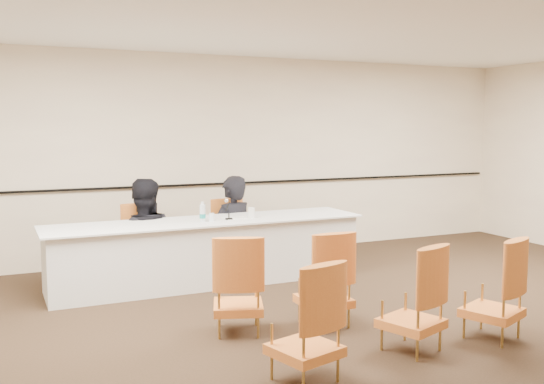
{
  "coord_description": "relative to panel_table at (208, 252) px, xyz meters",
  "views": [
    {
      "loc": [
        -3.14,
        -4.57,
        1.95
      ],
      "look_at": [
        0.1,
        2.6,
        1.1
      ],
      "focal_mm": 40.0,
      "sensor_mm": 36.0,
      "label": 1
    }
  ],
  "objects": [
    {
      "name": "aud_chair_back_left",
      "position": [
        -0.25,
        -3.12,
        0.08
      ],
      "size": [
        0.62,
        0.62,
        0.95
      ],
      "primitive_type": null,
      "rotation": [
        0.0,
        0.0,
        0.27
      ],
      "color": "#C15622",
      "rests_on": "ground"
    },
    {
      "name": "aud_chair_front_mid",
      "position": [
        0.53,
        -2.02,
        0.08
      ],
      "size": [
        0.51,
        0.51,
        0.95
      ],
      "primitive_type": null,
      "rotation": [
        0.0,
        0.0,
        -0.02
      ],
      "color": "#C15622",
      "rests_on": "ground"
    },
    {
      "name": "aud_chair_back_right",
      "position": [
        1.76,
        -2.99,
        0.08
      ],
      "size": [
        0.65,
        0.65,
        0.95
      ],
      "primitive_type": null,
      "rotation": [
        0.0,
        0.0,
        0.38
      ],
      "color": "#C15622",
      "rests_on": "ground"
    },
    {
      "name": "wall_rail",
      "position": [
        0.81,
        1.44,
        0.7
      ],
      "size": [
        9.8,
        0.04,
        0.03
      ],
      "primitive_type": "cube",
      "color": "black",
      "rests_on": "wall_back"
    },
    {
      "name": "microphone",
      "position": [
        0.26,
        -0.07,
        0.52
      ],
      "size": [
        0.11,
        0.19,
        0.25
      ],
      "primitive_type": null,
      "rotation": [
        0.0,
        0.0,
        -0.12
      ],
      "color": "black",
      "rests_on": "panel_table"
    },
    {
      "name": "wall_back",
      "position": [
        0.81,
        1.48,
        1.1
      ],
      "size": [
        10.0,
        0.04,
        3.0
      ],
      "primitive_type": "cube",
      "color": "#FAEAC5",
      "rests_on": "ground"
    },
    {
      "name": "floor",
      "position": [
        0.81,
        -2.52,
        -0.4
      ],
      "size": [
        10.0,
        10.0,
        0.0
      ],
      "primitive_type": "plane",
      "color": "black",
      "rests_on": "ground"
    },
    {
      "name": "drinking_glass",
      "position": [
        0.02,
        -0.1,
        0.45
      ],
      "size": [
        0.08,
        0.08,
        0.1
      ],
      "primitive_type": "cylinder",
      "rotation": [
        0.0,
        0.0,
        0.26
      ],
      "color": "white",
      "rests_on": "panel_table"
    },
    {
      "name": "coffee_cup",
      "position": [
        0.57,
        -0.06,
        0.46
      ],
      "size": [
        0.11,
        0.11,
        0.13
      ],
      "primitive_type": "cylinder",
      "rotation": [
        0.0,
        0.0,
        0.32
      ],
      "color": "white",
      "rests_on": "panel_table"
    },
    {
      "name": "aud_chair_back_mid",
      "position": [
        0.89,
        -2.93,
        0.08
      ],
      "size": [
        0.64,
        0.64,
        0.95
      ],
      "primitive_type": null,
      "rotation": [
        0.0,
        0.0,
        0.34
      ],
      "color": "#C15622",
      "rests_on": "ground"
    },
    {
      "name": "ceiling",
      "position": [
        0.81,
        -2.52,
        2.6
      ],
      "size": [
        10.0,
        10.0,
        0.0
      ],
      "primitive_type": "plane",
      "rotation": [
        3.14,
        0.0,
        0.0
      ],
      "color": "white",
      "rests_on": "ground"
    },
    {
      "name": "panelist_second_chair",
      "position": [
        -0.68,
        0.57,
        0.08
      ],
      "size": [
        0.51,
        0.51,
        0.95
      ],
      "primitive_type": null,
      "rotation": [
        0.0,
        0.0,
        0.01
      ],
      "color": "#C15622",
      "rests_on": "ground"
    },
    {
      "name": "panelist_main",
      "position": [
        0.55,
        0.59,
        -0.03
      ],
      "size": [
        0.78,
        0.64,
        1.84
      ],
      "primitive_type": "imported",
      "rotation": [
        0.0,
        0.0,
        3.48
      ],
      "color": "black",
      "rests_on": "ground"
    },
    {
      "name": "panelist_second",
      "position": [
        -0.68,
        0.57,
        0.0
      ],
      "size": [
        0.99,
        0.84,
        1.78
      ],
      "primitive_type": "imported",
      "rotation": [
        0.0,
        0.0,
        2.94
      ],
      "color": "black",
      "rests_on": "ground"
    },
    {
      "name": "water_bottle",
      "position": [
        -0.09,
        -0.09,
        0.52
      ],
      "size": [
        0.08,
        0.08,
        0.25
      ],
      "primitive_type": null,
      "rotation": [
        0.0,
        0.0,
        0.08
      ],
      "color": "teal",
      "rests_on": "panel_table"
    },
    {
      "name": "aud_chair_front_left",
      "position": [
        -0.32,
        -1.87,
        0.08
      ],
      "size": [
        0.64,
        0.64,
        0.95
      ],
      "primitive_type": null,
      "rotation": [
        0.0,
        0.0,
        -0.34
      ],
      "color": "#C15622",
      "rests_on": "ground"
    },
    {
      "name": "panelist_main_chair",
      "position": [
        0.55,
        0.59,
        0.08
      ],
      "size": [
        0.51,
        0.51,
        0.95
      ],
      "primitive_type": null,
      "rotation": [
        0.0,
        0.0,
        0.01
      ],
      "color": "#C15622",
      "rests_on": "ground"
    },
    {
      "name": "panel_table",
      "position": [
        0.0,
        0.0,
        0.0
      ],
      "size": [
        3.98,
        0.95,
        0.8
      ],
      "primitive_type": null,
      "rotation": [
        0.0,
        0.0,
        0.01
      ],
      "color": "silver",
      "rests_on": "ground"
    },
    {
      "name": "papers",
      "position": [
        0.38,
        -0.01,
        0.4
      ],
      "size": [
        0.32,
        0.25,
        0.0
      ],
      "primitive_type": "cube",
      "rotation": [
        0.0,
        0.0,
        0.1
      ],
      "color": "white",
      "rests_on": "panel_table"
    }
  ]
}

